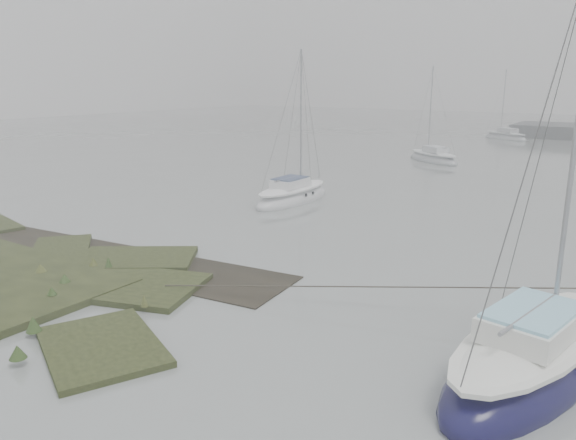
# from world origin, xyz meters

# --- Properties ---
(ground) EXTENTS (160.00, 160.00, 0.00)m
(ground) POSITION_xyz_m (0.00, 30.00, 0.00)
(ground) COLOR slate
(ground) RESTS_ON ground
(sailboat_main) EXTENTS (3.66, 7.51, 10.15)m
(sailboat_main) POSITION_xyz_m (9.24, 4.19, 0.31)
(sailboat_main) COLOR #0E0C33
(sailboat_main) RESTS_ON ground
(sailboat_white) EXTENTS (1.97, 5.97, 8.43)m
(sailboat_white) POSITION_xyz_m (-5.11, 16.13, 0.26)
(sailboat_white) COLOR silver
(sailboat_white) RESTS_ON ground
(sailboat_far_a) EXTENTS (5.69, 4.67, 7.93)m
(sailboat_far_a) POSITION_xyz_m (-4.18, 34.75, 0.25)
(sailboat_far_a) COLOR #9EA3A7
(sailboat_far_a) RESTS_ON ground
(sailboat_far_c) EXTENTS (5.78, 4.53, 7.97)m
(sailboat_far_c) POSITION_xyz_m (-3.73, 55.66, 0.25)
(sailboat_far_c) COLOR silver
(sailboat_far_c) RESTS_ON ground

